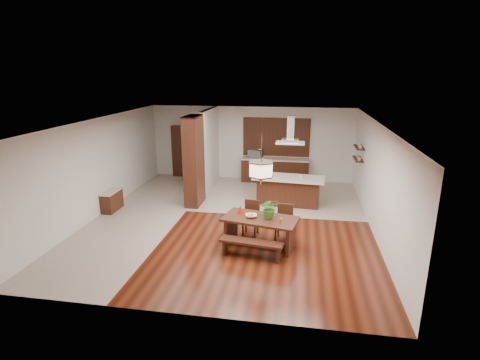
% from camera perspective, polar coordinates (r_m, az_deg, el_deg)
% --- Properties ---
extents(room_shell, '(9.00, 9.04, 2.92)m').
position_cam_1_polar(room_shell, '(10.48, -1.62, 4.34)').
color(room_shell, '#39150A').
rests_on(room_shell, ground).
extents(tile_hallway, '(2.50, 9.00, 0.01)m').
position_cam_1_polar(tile_hallway, '(11.89, -14.72, -5.09)').
color(tile_hallway, '#BDAE9E').
rests_on(tile_hallway, ground).
extents(tile_kitchen, '(5.50, 4.00, 0.01)m').
position_cam_1_polar(tile_kitchen, '(13.27, 5.82, -2.36)').
color(tile_kitchen, '#BDAE9E').
rests_on(tile_kitchen, ground).
extents(soffit_band, '(8.00, 9.00, 0.02)m').
position_cam_1_polar(soffit_band, '(10.34, -1.66, 8.81)').
color(soffit_band, '#3E1C0F').
rests_on(soffit_band, room_shell).
extents(partition_pier, '(0.45, 1.00, 2.90)m').
position_cam_1_polar(partition_pier, '(12.08, -7.05, 2.86)').
color(partition_pier, black).
rests_on(partition_pier, ground).
extents(partition_stub, '(0.18, 2.40, 2.90)m').
position_cam_1_polar(partition_stub, '(14.06, -4.66, 4.83)').
color(partition_stub, silver).
rests_on(partition_stub, ground).
extents(hallway_console, '(0.37, 0.88, 0.63)m').
position_cam_1_polar(hallway_console, '(12.41, -18.94, -3.02)').
color(hallway_console, black).
rests_on(hallway_console, ground).
extents(hallway_doorway, '(1.10, 0.20, 2.10)m').
position_cam_1_polar(hallway_doorway, '(15.53, -8.32, 4.30)').
color(hallway_doorway, black).
rests_on(hallway_doorway, ground).
extents(rear_counter, '(2.60, 0.62, 0.95)m').
position_cam_1_polar(rear_counter, '(14.78, 5.35, 1.51)').
color(rear_counter, black).
rests_on(rear_counter, ground).
extents(kitchen_window, '(2.60, 0.08, 1.50)m').
position_cam_1_polar(kitchen_window, '(14.76, 5.55, 6.55)').
color(kitchen_window, brown).
rests_on(kitchen_window, room_shell).
extents(shelf_lower, '(0.26, 0.90, 0.04)m').
position_cam_1_polar(shelf_lower, '(13.11, 17.54, 3.06)').
color(shelf_lower, black).
rests_on(shelf_lower, room_shell).
extents(shelf_upper, '(0.26, 0.90, 0.04)m').
position_cam_1_polar(shelf_upper, '(13.03, 17.69, 4.77)').
color(shelf_upper, black).
rests_on(shelf_upper, room_shell).
extents(dining_table, '(1.96, 1.26, 0.75)m').
position_cam_1_polar(dining_table, '(9.34, 3.10, -6.91)').
color(dining_table, black).
rests_on(dining_table, ground).
extents(dining_bench, '(1.53, 0.54, 0.42)m').
position_cam_1_polar(dining_bench, '(8.93, 1.73, -10.49)').
color(dining_bench, black).
rests_on(dining_bench, ground).
extents(dining_chair_left, '(0.45, 0.45, 0.92)m').
position_cam_1_polar(dining_chair_left, '(10.00, 1.61, -5.87)').
color(dining_chair_left, black).
rests_on(dining_chair_left, ground).
extents(dining_chair_right, '(0.47, 0.47, 0.93)m').
position_cam_1_polar(dining_chair_right, '(9.75, 6.66, -6.54)').
color(dining_chair_right, black).
rests_on(dining_chair_right, ground).
extents(pendant_lantern, '(0.64, 0.64, 1.31)m').
position_cam_1_polar(pendant_lantern, '(8.82, 3.27, 3.24)').
color(pendant_lantern, beige).
rests_on(pendant_lantern, room_shell).
extents(foliage_plant, '(0.52, 0.47, 0.51)m').
position_cam_1_polar(foliage_plant, '(9.18, 4.56, -4.29)').
color(foliage_plant, '#2E6A23').
rests_on(foliage_plant, dining_table).
extents(fruit_bowl, '(0.34, 0.34, 0.07)m').
position_cam_1_polar(fruit_bowl, '(9.29, 1.72, -5.48)').
color(fruit_bowl, beige).
rests_on(fruit_bowl, dining_table).
extents(napkin_cone, '(0.18, 0.18, 0.23)m').
position_cam_1_polar(napkin_cone, '(9.49, 0.04, -4.48)').
color(napkin_cone, '#B1130C').
rests_on(napkin_cone, dining_table).
extents(gold_ornament, '(0.10, 0.10, 0.11)m').
position_cam_1_polar(gold_ornament, '(9.03, 6.23, -6.10)').
color(gold_ornament, gold).
rests_on(gold_ornament, dining_table).
extents(kitchen_island, '(2.35, 1.18, 0.94)m').
position_cam_1_polar(kitchen_island, '(12.33, 7.38, -1.55)').
color(kitchen_island, black).
rests_on(kitchen_island, ground).
extents(range_hood, '(0.90, 0.55, 0.87)m').
position_cam_1_polar(range_hood, '(11.88, 7.73, 7.60)').
color(range_hood, silver).
rests_on(range_hood, room_shell).
extents(island_cup, '(0.16, 0.16, 0.10)m').
position_cam_1_polar(island_cup, '(12.11, 9.30, 0.53)').
color(island_cup, silver).
rests_on(island_cup, kitchen_island).
extents(microwave, '(0.59, 0.47, 0.29)m').
position_cam_1_polar(microwave, '(14.74, 2.35, 4.00)').
color(microwave, '#B3B4BA').
rests_on(microwave, rear_counter).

